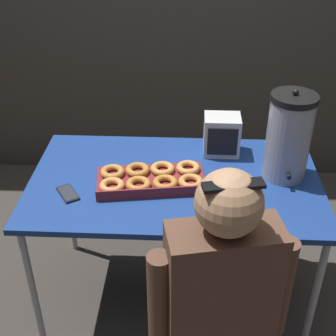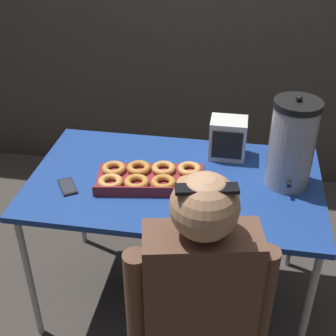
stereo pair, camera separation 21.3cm
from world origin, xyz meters
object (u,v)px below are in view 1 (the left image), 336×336
Objects in this scene: coffee_urn at (289,137)px; cell_phone at (68,193)px; donut_box at (151,178)px; space_heater at (222,135)px; person_seated at (219,315)px.

coffee_urn reaches higher than cell_phone.
space_heater reaches higher than donut_box.
coffee_urn is (0.61, 0.09, 0.18)m from donut_box.
person_seated is (0.65, -0.48, -0.18)m from cell_phone.
coffee_urn is 0.35× the size of person_seated.
coffee_urn is at bearing 0.09° from donut_box.
space_heater is at bearing -104.06° from person_seated.
donut_box is at bearing -171.43° from coffee_urn.
coffee_urn is 2.95× the size of cell_phone.
person_seated reaches higher than cell_phone.
person_seated is at bearing -69.38° from cell_phone.
donut_box is 0.44m from space_heater.
person_seated reaches higher than donut_box.
space_heater is 0.92m from person_seated.
cell_phone is 0.80m from space_heater.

